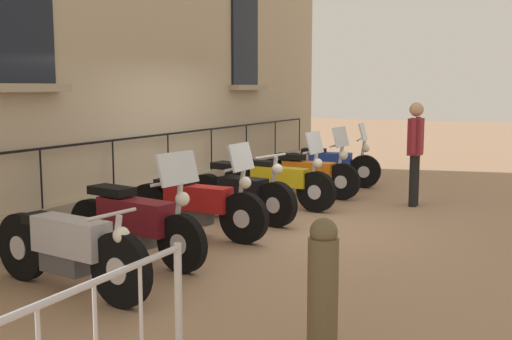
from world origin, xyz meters
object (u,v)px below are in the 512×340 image
Objects in this scene: motorcycle_red at (197,205)px; motorcycle_orange at (307,173)px; bollard at (323,291)px; motorcycle_maroon at (135,223)px; motorcycle_black at (241,194)px; motorcycle_yellow at (278,182)px; motorcycle_silver at (69,249)px; pedestrian_standing at (415,147)px; motorcycle_blue at (329,165)px.

motorcycle_orange is (0.13, 3.59, -0.00)m from motorcycle_red.
motorcycle_red is at bearing 135.68° from bollard.
motorcycle_orange is (0.13, 4.92, -0.03)m from motorcycle_maroon.
motorcycle_black is 0.95× the size of motorcycle_orange.
motorcycle_black is 0.92× the size of motorcycle_yellow.
motorcycle_orange is at bearing 89.94° from motorcycle_silver.
bollard is at bearing -61.67° from motorcycle_yellow.
motorcycle_black is 1.82× the size of bollard.
motorcycle_yellow is at bearing -149.41° from pedestrian_standing.
bollard is (2.80, -0.34, 0.11)m from motorcycle_silver.
motorcycle_silver is at bearing -108.00° from pedestrian_standing.
motorcycle_black is 3.77m from motorcycle_blue.
motorcycle_red is 3.59m from motorcycle_orange.
motorcycle_black is at bearing 91.17° from motorcycle_silver.
motorcycle_black reaches higher than motorcycle_silver.
motorcycle_silver is 1.19m from motorcycle_maroon.
motorcycle_maroon reaches higher than motorcycle_black.
motorcycle_red is 1.24× the size of pedestrian_standing.
motorcycle_orange is at bearing -87.04° from motorcycle_blue.
motorcycle_silver is 6.11m from motorcycle_orange.
bollard is (2.92, -1.52, 0.09)m from motorcycle_maroon.
motorcycle_yellow is at bearing 88.71° from motorcycle_maroon.
motorcycle_silver is 1.02× the size of motorcycle_blue.
motorcycle_maroon is (-0.12, 1.18, 0.02)m from motorcycle_silver.
pedestrian_standing is (2.06, 2.43, 0.60)m from motorcycle_black.
pedestrian_standing reaches higher than motorcycle_black.
motorcycle_red is 1.05× the size of motorcycle_orange.
bollard is at bearing -82.80° from pedestrian_standing.
motorcycle_orange is (0.01, 6.11, -0.01)m from motorcycle_silver.
motorcycle_red reaches higher than motorcycle_yellow.
motorcycle_orange is at bearing 88.03° from motorcycle_yellow.
motorcycle_red is at bearing -120.46° from pedestrian_standing.
bollard is at bearing -6.93° from motorcycle_silver.
motorcycle_red is at bearing -92.22° from motorcycle_yellow.
motorcycle_black is 1.13× the size of pedestrian_standing.
motorcycle_red is (-0.13, 2.52, -0.01)m from motorcycle_silver.
motorcycle_black is 4.95m from bollard.
motorcycle_silver is 7.45m from motorcycle_blue.
motorcycle_red reaches higher than motorcycle_silver.
motorcycle_maroon is at bearing -89.63° from motorcycle_red.
motorcycle_silver is 1.23× the size of pedestrian_standing.
motorcycle_yellow is 1.22× the size of pedestrian_standing.
motorcycle_black is (0.05, 1.16, -0.02)m from motorcycle_red.
pedestrian_standing is at bearing 49.72° from motorcycle_black.
motorcycle_yellow is 5.98m from bollard.
motorcycle_red is 2.01× the size of bollard.
motorcycle_orange is 7.03m from bollard.
motorcycle_blue is at bearing 90.48° from motorcycle_silver.
motorcycle_yellow is (-0.03, 4.92, -0.02)m from motorcycle_silver.
bollard is at bearing -66.56° from motorcycle_orange.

